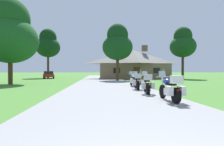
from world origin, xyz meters
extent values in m
plane|color=#42752D|center=(0.00, 20.00, 0.00)|extent=(500.00, 500.00, 0.00)
cube|color=gray|center=(0.00, 18.00, 0.03)|extent=(6.40, 80.00, 0.06)
cylinder|color=black|center=(2.28, 7.28, 0.38)|extent=(0.11, 0.64, 0.64)
cylinder|color=black|center=(2.28, 5.84, 0.38)|extent=(0.15, 0.64, 0.64)
cube|color=silver|center=(2.28, 6.54, 0.44)|extent=(0.26, 0.56, 0.30)
ellipsoid|color=#1E3899|center=(2.28, 6.80, 0.89)|extent=(0.30, 0.52, 0.26)
cube|color=black|center=(2.28, 6.34, 0.80)|extent=(0.28, 0.52, 0.10)
cylinder|color=silver|center=(2.28, 7.24, 1.08)|extent=(0.66, 0.03, 0.03)
cylinder|color=silver|center=(2.28, 7.28, 0.74)|extent=(0.06, 0.24, 0.73)
cube|color=#B2BCC6|center=(2.28, 7.34, 1.22)|extent=(0.32, 0.11, 0.27)
sphere|color=silver|center=(2.28, 7.24, 0.94)|extent=(0.11, 0.11, 0.11)
cube|color=silver|center=(2.28, 5.79, 1.02)|extent=(0.40, 0.36, 0.32)
cube|color=red|center=(2.28, 5.62, 0.60)|extent=(0.14, 0.03, 0.06)
cylinder|color=silver|center=(2.42, 6.16, 0.28)|extent=(0.07, 0.55, 0.07)
cube|color=silver|center=(2.02, 5.89, 0.56)|extent=(0.20, 0.40, 0.36)
cube|color=silver|center=(2.54, 5.89, 0.56)|extent=(0.20, 0.40, 0.36)
cylinder|color=black|center=(2.20, 10.11, 0.38)|extent=(0.21, 0.65, 0.64)
cylinder|color=black|center=(1.98, 8.69, 0.38)|extent=(0.25, 0.66, 0.64)
cube|color=silver|center=(2.09, 9.38, 0.44)|extent=(0.34, 0.59, 0.30)
ellipsoid|color=gold|center=(2.13, 9.64, 0.89)|extent=(0.38, 0.56, 0.26)
cube|color=black|center=(2.06, 9.18, 0.80)|extent=(0.36, 0.56, 0.10)
cylinder|color=silver|center=(2.19, 10.07, 1.08)|extent=(0.66, 0.13, 0.03)
cylinder|color=silver|center=(2.20, 10.11, 0.74)|extent=(0.10, 0.24, 0.73)
cube|color=#B2BCC6|center=(2.21, 10.17, 1.22)|extent=(0.33, 0.16, 0.27)
sphere|color=silver|center=(2.19, 10.07, 0.94)|extent=(0.11, 0.11, 0.11)
cube|color=#B7B7BC|center=(1.97, 8.64, 1.02)|extent=(0.45, 0.42, 0.32)
cube|color=red|center=(1.95, 8.47, 0.60)|extent=(0.14, 0.05, 0.06)
cylinder|color=silver|center=(2.17, 8.98, 0.28)|extent=(0.15, 0.55, 0.07)
cube|color=#B7B7BC|center=(1.73, 8.78, 0.56)|extent=(0.26, 0.43, 0.36)
cube|color=#B7B7BC|center=(2.25, 8.70, 0.56)|extent=(0.26, 0.43, 0.36)
cylinder|color=black|center=(2.17, 12.72, 0.38)|extent=(0.17, 0.65, 0.64)
cylinder|color=black|center=(2.03, 11.29, 0.38)|extent=(0.22, 0.65, 0.64)
cube|color=silver|center=(2.10, 11.98, 0.44)|extent=(0.31, 0.58, 0.30)
ellipsoid|color=#195B33|center=(2.12, 12.24, 0.89)|extent=(0.35, 0.55, 0.26)
cube|color=black|center=(2.08, 11.78, 0.80)|extent=(0.33, 0.54, 0.10)
cylinder|color=silver|center=(2.17, 12.68, 1.08)|extent=(0.66, 0.10, 0.03)
cylinder|color=silver|center=(2.17, 12.72, 0.74)|extent=(0.08, 0.24, 0.73)
cube|color=#B2BCC6|center=(2.18, 12.78, 1.22)|extent=(0.33, 0.14, 0.27)
sphere|color=silver|center=(2.17, 12.68, 0.94)|extent=(0.11, 0.11, 0.11)
cube|color=#B7B7BC|center=(2.02, 11.24, 1.02)|extent=(0.43, 0.40, 0.32)
cube|color=red|center=(2.01, 11.07, 0.60)|extent=(0.14, 0.04, 0.06)
cylinder|color=silver|center=(2.20, 11.59, 0.28)|extent=(0.12, 0.55, 0.07)
cube|color=#B7B7BC|center=(1.77, 11.36, 0.56)|extent=(0.24, 0.42, 0.36)
cube|color=#B7B7BC|center=(2.29, 11.31, 0.56)|extent=(0.24, 0.42, 0.36)
cylinder|color=black|center=(2.36, 15.41, 0.38)|extent=(0.12, 0.64, 0.64)
cylinder|color=black|center=(2.39, 13.97, 0.38)|extent=(0.17, 0.64, 0.64)
cube|color=silver|center=(2.38, 14.67, 0.44)|extent=(0.27, 0.56, 0.30)
ellipsoid|color=#195B33|center=(2.37, 14.93, 0.89)|extent=(0.31, 0.53, 0.26)
cube|color=black|center=(2.38, 14.47, 0.80)|extent=(0.29, 0.53, 0.10)
cylinder|color=silver|center=(2.36, 15.37, 1.08)|extent=(0.66, 0.04, 0.03)
cylinder|color=silver|center=(2.36, 15.41, 0.74)|extent=(0.06, 0.24, 0.73)
cube|color=#B2BCC6|center=(2.36, 15.47, 1.22)|extent=(0.32, 0.12, 0.27)
sphere|color=silver|center=(2.36, 15.37, 0.94)|extent=(0.11, 0.11, 0.11)
cube|color=silver|center=(2.39, 13.92, 1.02)|extent=(0.41, 0.37, 0.32)
cube|color=red|center=(2.40, 13.75, 0.60)|extent=(0.14, 0.03, 0.06)
cylinder|color=silver|center=(2.53, 14.29, 0.28)|extent=(0.08, 0.55, 0.07)
cube|color=silver|center=(2.13, 14.01, 0.56)|extent=(0.21, 0.40, 0.36)
cube|color=silver|center=(2.65, 14.02, 0.56)|extent=(0.21, 0.40, 0.36)
cube|color=brown|center=(5.88, 31.43, 1.37)|extent=(12.06, 6.32, 2.74)
pyramid|color=gray|center=(5.88, 31.43, 4.01)|extent=(12.78, 6.70, 2.55)
cube|color=brown|center=(8.05, 31.43, 5.64)|extent=(0.90, 0.90, 1.10)
cube|color=#472D19|center=(5.88, 28.24, 1.05)|extent=(1.10, 0.08, 2.10)
cube|color=black|center=(2.50, 28.24, 1.51)|extent=(1.10, 0.06, 0.90)
cube|color=black|center=(9.25, 28.24, 1.51)|extent=(1.10, 0.06, 0.90)
cylinder|color=#75664C|center=(5.79, 25.85, 0.43)|extent=(0.14, 0.14, 0.86)
cylinder|color=#75664C|center=(5.97, 25.86, 0.43)|extent=(0.14, 0.14, 0.86)
cube|color=gray|center=(5.88, 25.86, 1.14)|extent=(0.37, 0.24, 0.56)
cylinder|color=gray|center=(5.65, 25.84, 1.12)|extent=(0.09, 0.09, 0.58)
cylinder|color=gray|center=(6.11, 25.87, 1.12)|extent=(0.09, 0.09, 0.58)
sphere|color=tan|center=(5.88, 25.86, 1.56)|extent=(0.21, 0.21, 0.21)
cylinder|color=#75664C|center=(9.17, 24.80, 0.43)|extent=(0.14, 0.14, 0.86)
cylinder|color=#75664C|center=(9.00, 24.75, 0.43)|extent=(0.14, 0.14, 0.86)
cube|color=silver|center=(9.09, 24.77, 1.14)|extent=(0.41, 0.31, 0.56)
cylinder|color=silver|center=(9.31, 24.83, 1.12)|extent=(0.09, 0.09, 0.58)
cylinder|color=silver|center=(8.87, 24.71, 1.12)|extent=(0.09, 0.09, 0.58)
sphere|color=tan|center=(9.09, 24.77, 1.56)|extent=(0.21, 0.21, 0.21)
cylinder|color=#B2AD99|center=(9.09, 24.77, 1.66)|extent=(0.22, 0.22, 0.05)
cylinder|color=#422D19|center=(-10.84, 37.08, 2.52)|extent=(0.44, 0.44, 5.03)
ellipsoid|color=#0F3314|center=(-10.84, 37.08, 6.38)|extent=(4.90, 4.90, 4.16)
ellipsoid|color=black|center=(-10.84, 37.08, 8.34)|extent=(3.43, 3.43, 3.67)
cylinder|color=#422D19|center=(2.26, 25.25, 1.85)|extent=(0.44, 0.44, 3.70)
ellipsoid|color=#143D19|center=(2.26, 25.25, 4.93)|extent=(4.47, 4.47, 3.80)
ellipsoid|color=#123716|center=(2.26, 25.25, 6.71)|extent=(3.13, 3.13, 3.35)
cylinder|color=#422D19|center=(14.93, 30.44, 2.32)|extent=(0.44, 0.44, 4.64)
ellipsoid|color=#143D19|center=(14.93, 30.44, 5.91)|extent=(4.64, 4.64, 3.94)
ellipsoid|color=#123716|center=(14.93, 30.44, 7.77)|extent=(3.25, 3.25, 3.48)
cylinder|color=#422D19|center=(-9.83, 18.49, 1.53)|extent=(0.44, 0.44, 3.05)
ellipsoid|color=#194C1E|center=(-9.83, 18.49, 4.60)|extent=(5.62, 5.62, 4.78)
ellipsoid|color=#16441B|center=(-9.83, 18.49, 6.84)|extent=(3.93, 3.93, 4.22)
cube|color=maroon|center=(-9.89, 34.06, 0.62)|extent=(2.75, 4.88, 0.60)
cube|color=black|center=(-9.85, 33.87, 1.16)|extent=(2.25, 3.48, 0.48)
cylinder|color=black|center=(-11.01, 35.28, 0.32)|extent=(0.35, 0.67, 0.64)
cylinder|color=black|center=(-9.36, 35.63, 0.32)|extent=(0.35, 0.67, 0.64)
cylinder|color=black|center=(-10.43, 32.49, 0.32)|extent=(0.35, 0.67, 0.64)
cylinder|color=black|center=(-8.77, 32.84, 0.32)|extent=(0.35, 0.67, 0.64)
camera|label=1|loc=(-0.89, -1.02, 1.34)|focal=28.66mm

